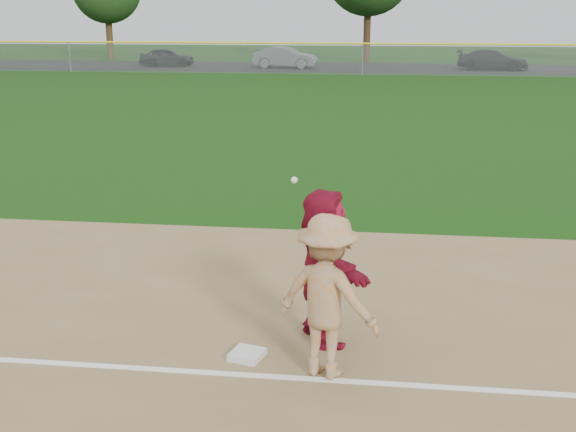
# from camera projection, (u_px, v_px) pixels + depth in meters

# --- Properties ---
(ground) EXTENTS (160.00, 160.00, 0.00)m
(ground) POSITION_uv_depth(u_px,v_px,m) (273.00, 347.00, 9.12)
(ground) COLOR #133B0B
(ground) RESTS_ON ground
(foul_line) EXTENTS (60.00, 0.10, 0.01)m
(foul_line) POSITION_uv_depth(u_px,v_px,m) (263.00, 376.00, 8.35)
(foul_line) COLOR white
(foul_line) RESTS_ON infield_dirt
(parking_asphalt) EXTENTS (120.00, 10.00, 0.01)m
(parking_asphalt) POSITION_uv_depth(u_px,v_px,m) (364.00, 68.00, 52.98)
(parking_asphalt) COLOR black
(parking_asphalt) RESTS_ON ground
(first_base) EXTENTS (0.46, 0.46, 0.08)m
(first_base) POSITION_uv_depth(u_px,v_px,m) (247.00, 355.00, 8.78)
(first_base) COLOR silver
(first_base) RESTS_ON infield_dirt
(base_runner) EXTENTS (1.26, 1.94, 2.00)m
(base_runner) POSITION_uv_depth(u_px,v_px,m) (324.00, 266.00, 9.03)
(base_runner) COLOR maroon
(base_runner) RESTS_ON infield_dirt
(car_left) EXTENTS (4.27, 2.26, 1.38)m
(car_left) POSITION_uv_depth(u_px,v_px,m) (167.00, 57.00, 54.07)
(car_left) COLOR black
(car_left) RESTS_ON parking_asphalt
(car_mid) EXTENTS (4.73, 1.94, 1.53)m
(car_mid) POSITION_uv_depth(u_px,v_px,m) (285.00, 57.00, 52.45)
(car_mid) COLOR #56595E
(car_mid) RESTS_ON parking_asphalt
(car_right) EXTENTS (5.09, 2.55, 1.42)m
(car_right) POSITION_uv_depth(u_px,v_px,m) (492.00, 60.00, 50.77)
(car_right) COLOR black
(car_right) RESTS_ON parking_asphalt
(first_base_play) EXTENTS (1.43, 1.16, 2.24)m
(first_base_play) POSITION_uv_depth(u_px,v_px,m) (327.00, 297.00, 8.15)
(first_base_play) COLOR #969598
(first_base_play) RESTS_ON infield_dirt
(outfield_fence) EXTENTS (110.00, 0.12, 110.00)m
(outfield_fence) POSITION_uv_depth(u_px,v_px,m) (363.00, 44.00, 46.72)
(outfield_fence) COLOR #999EA0
(outfield_fence) RESTS_ON ground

